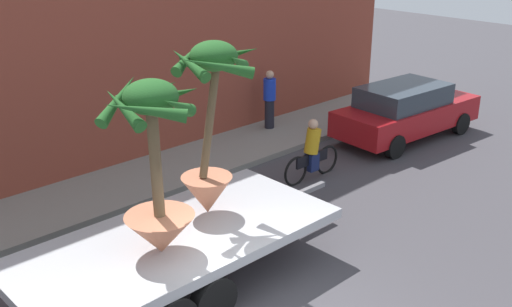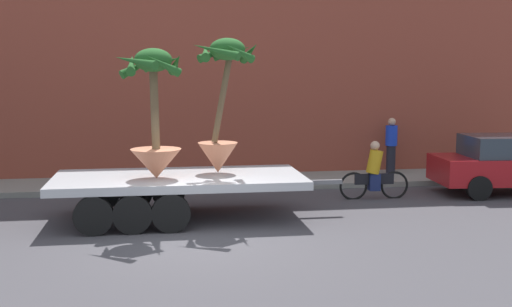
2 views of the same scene
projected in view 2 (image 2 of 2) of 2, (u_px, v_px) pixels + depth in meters
The scene contains 8 objects.
ground_plane at pixel (199, 242), 12.40m from camera, with size 60.00×60.00×0.00m, color #423F44.
sidewalk at pixel (185, 183), 18.37m from camera, with size 24.00×2.20×0.15m, color gray.
building_facade at pixel (181, 49), 19.53m from camera, with size 24.00×1.20×7.90m, color brown.
flatbed_trailer at pixel (169, 185), 14.20m from camera, with size 6.54×2.64×0.98m.
potted_palm_rear at pixel (155, 121), 13.70m from camera, with size 1.53×1.68×2.80m.
potted_palm_middle at pixel (222, 105), 14.44m from camera, with size 1.56×1.61×3.05m.
cyclist at pixel (374, 173), 16.46m from camera, with size 1.84×0.35×1.54m.
pedestrian_near_gate at pixel (391, 144), 19.69m from camera, with size 0.36×0.36×1.71m.
Camera 2 is at (-0.76, -12.10, 3.32)m, focal length 44.73 mm.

